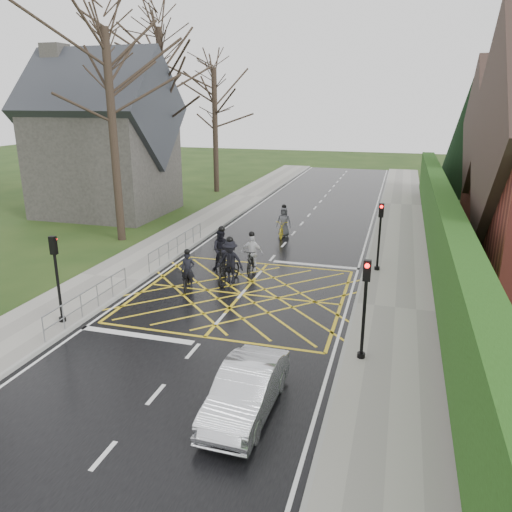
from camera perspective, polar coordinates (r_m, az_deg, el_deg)
The scene contains 22 objects.
ground at distance 20.23m, azimuth -1.65°, elevation -4.38°, with size 120.00×120.00×0.00m, color #1B3110.
road at distance 20.23m, azimuth -1.65°, elevation -4.37°, with size 9.00×80.00×0.01m, color black.
sidewalk_right at distance 19.36m, azimuth 15.60°, elevation -5.86°, with size 3.00×80.00×0.15m, color gray.
sidewalk_left at distance 22.67m, azimuth -16.27°, elevation -2.46°, with size 3.00×80.00×0.15m, color gray.
stone_wall at distance 25.00m, azimuth 19.96°, elevation -0.31°, with size 0.50×38.00×0.70m, color slate.
hedge at distance 24.56m, azimuth 20.38°, elevation 3.59°, with size 0.90×38.00×2.80m, color #19360E.
conifer at distance 44.22m, azimuth 23.21°, elevation 12.80°, with size 4.60×4.60×10.00m.
church at distance 35.67m, azimuth -17.09°, elevation 12.53°, with size 8.80×7.80×11.00m.
tree_near at distance 28.09m, azimuth -16.38°, elevation 17.57°, with size 9.24×9.24×11.44m.
tree_mid at distance 35.59m, azimuth -10.75°, elevation 18.94°, with size 10.08×10.08×12.48m.
tree_far at distance 42.63m, azimuth -4.75°, elevation 16.93°, with size 8.40×8.40×10.40m.
railing_south at distance 19.00m, azimuth -18.54°, elevation -4.28°, with size 0.05×5.04×1.03m.
railing_north at distance 25.15m, azimuth -9.00°, elevation 1.70°, with size 0.05×6.04×1.03m.
traffic_light_ne at distance 22.84m, azimuth 13.90°, elevation 2.06°, with size 0.24×0.31×3.21m.
traffic_light_se at distance 14.88m, azimuth 12.26°, elevation -6.15°, with size 0.24×0.31×3.21m.
traffic_light_sw at distance 18.22m, azimuth -21.72°, elevation -2.60°, with size 0.24×0.31×3.21m.
cyclist_rear at distance 20.84m, azimuth -7.85°, elevation -2.26°, with size 1.09×1.84×1.70m.
cyclist_back at distance 22.78m, azimuth -3.94°, elevation 0.23°, with size 1.14×2.18×2.10m.
cyclist_mid at distance 21.29m, azimuth -3.02°, elevation -1.14°, with size 1.26×2.15×2.04m.
cyclist_front at distance 22.68m, azimuth -0.54°, elevation -0.08°, with size 1.04×1.91×1.87m.
cyclist_lead at distance 28.51m, azimuth 3.16°, elevation 3.47°, with size 0.88×1.97×1.88m.
car at distance 12.82m, azimuth -1.16°, elevation -15.10°, with size 1.32×3.77×1.24m, color silver.
Camera 1 is at (5.80, -17.87, 7.51)m, focal length 35.00 mm.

